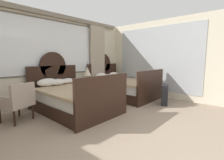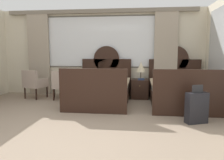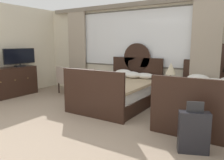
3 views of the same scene
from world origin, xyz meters
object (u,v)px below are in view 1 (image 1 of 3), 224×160
table_lamp_on_nightstand (87,72)px  suitcase_on_floor (165,94)px  bed_near_window (74,98)px  nightstand_between_beds (88,91)px  book_on_nightstand (90,82)px  armchair_by_window_left (18,100)px  bed_near_mirror (123,87)px

table_lamp_on_nightstand → suitcase_on_floor: (1.07, -2.27, -0.62)m
bed_near_window → nightstand_between_beds: bed_near_window is taller
nightstand_between_beds → bed_near_window: bearing=-146.4°
bed_near_window → book_on_nightstand: 1.26m
suitcase_on_floor → bed_near_window: bearing=144.3°
nightstand_between_beds → armchair_by_window_left: 2.32m
armchair_by_window_left → suitcase_on_floor: 3.84m
bed_near_mirror → nightstand_between_beds: 1.25m
bed_near_mirror → nightstand_between_beds: bearing=146.6°
nightstand_between_beds → book_on_nightstand: size_ratio=2.19×
table_lamp_on_nightstand → bed_near_window: bearing=-145.8°
table_lamp_on_nightstand → suitcase_on_floor: bearing=-64.7°
suitcase_on_floor → armchair_by_window_left: bearing=151.5°
armchair_by_window_left → nightstand_between_beds: bearing=10.1°
bed_near_mirror → suitcase_on_floor: size_ratio=2.87×
bed_near_window → armchair_by_window_left: bed_near_window is taller
nightstand_between_beds → suitcase_on_floor: size_ratio=0.76×
bed_near_window → suitcase_on_floor: 2.64m
table_lamp_on_nightstand → armchair_by_window_left: 2.39m
nightstand_between_beds → book_on_nightstand: book_on_nightstand is taller
nightstand_between_beds → suitcase_on_floor: 2.49m
table_lamp_on_nightstand → book_on_nightstand: 0.37m
table_lamp_on_nightstand → armchair_by_window_left: table_lamp_on_nightstand is taller
bed_near_mirror → table_lamp_on_nightstand: 1.37m
bed_near_window → book_on_nightstand: (1.08, 0.59, 0.23)m
book_on_nightstand → suitcase_on_floor: suitcase_on_floor is taller
nightstand_between_beds → suitcase_on_floor: bearing=-63.8°
bed_near_window → bed_near_mirror: (2.08, 0.01, 0.00)m
armchair_by_window_left → table_lamp_on_nightstand: bearing=10.8°
bed_near_window → table_lamp_on_nightstand: 1.42m
bed_near_window → table_lamp_on_nightstand: (1.07, 0.73, 0.58)m
bed_near_mirror → nightstand_between_beds: bed_near_mirror is taller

